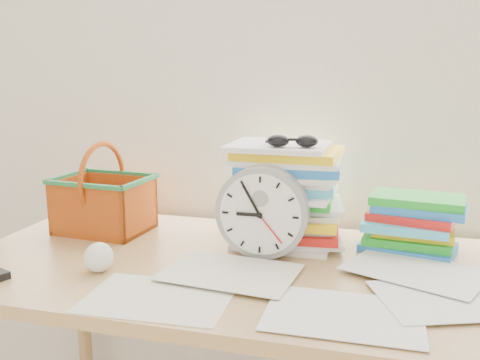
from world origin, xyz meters
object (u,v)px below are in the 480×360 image
(clock, at_px, (262,212))
(basket, at_px, (103,188))
(book_stack, at_px, (412,223))
(paper_stack, at_px, (283,194))
(desk, at_px, (247,293))

(clock, distance_m, basket, 0.49)
(book_stack, xyz_separation_m, basket, (-0.84, -0.06, 0.05))
(clock, relative_size, basket, 0.90)
(paper_stack, relative_size, basket, 1.21)
(desk, height_order, clock, clock)
(book_stack, bearing_deg, paper_stack, -176.79)
(clock, bearing_deg, book_stack, 22.51)
(book_stack, distance_m, basket, 0.84)
(paper_stack, height_order, clock, paper_stack)
(paper_stack, distance_m, book_stack, 0.34)
(clock, bearing_deg, paper_stack, 79.15)
(desk, relative_size, paper_stack, 4.58)
(clock, xyz_separation_m, basket, (-0.48, 0.09, 0.01))
(clock, bearing_deg, basket, 169.29)
(desk, bearing_deg, book_stack, 28.48)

